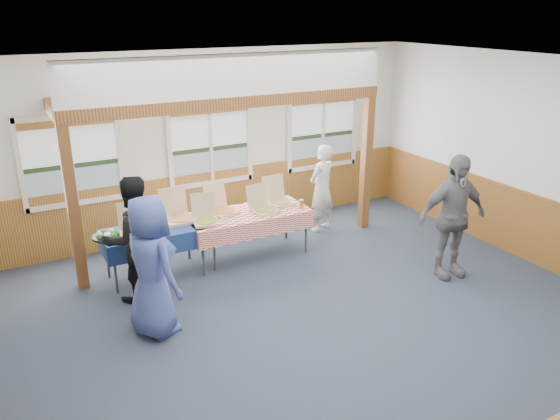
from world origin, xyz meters
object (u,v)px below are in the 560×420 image
object	(u,v)px
table_right	(248,216)
woman_white	(322,188)
woman_black	(134,240)
person_grey	(452,217)
table_left	(160,232)
man_blue	(151,267)

from	to	relation	value
table_right	woman_white	bearing A→B (deg)	-4.03
woman_black	person_grey	size ratio (longest dim) A/B	0.94
person_grey	table_left	bearing A→B (deg)	160.69
woman_black	man_blue	world-z (taller)	man_blue
woman_white	woman_black	world-z (taller)	woman_black
table_right	woman_white	distance (m)	1.69
table_left	person_grey	bearing A→B (deg)	-18.31
table_right	table_left	bearing A→B (deg)	161.92
table_left	woman_white	size ratio (longest dim) A/B	1.11
table_left	person_grey	size ratio (longest dim) A/B	0.94
table_right	man_blue	world-z (taller)	man_blue
table_right	person_grey	size ratio (longest dim) A/B	1.13
table_right	person_grey	bearing A→B (deg)	-57.93
table_left	woman_black	bearing A→B (deg)	-122.17
table_right	man_blue	bearing A→B (deg)	-160.48
woman_white	person_grey	world-z (taller)	person_grey
woman_white	woman_black	xyz separation A→B (m)	(-3.58, -0.93, 0.09)
woman_white	man_blue	world-z (taller)	man_blue
table_right	person_grey	distance (m)	3.14
woman_black	person_grey	world-z (taller)	person_grey
table_left	person_grey	world-z (taller)	person_grey
table_left	man_blue	xyz separation A→B (m)	(-0.53, -1.49, 0.20)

